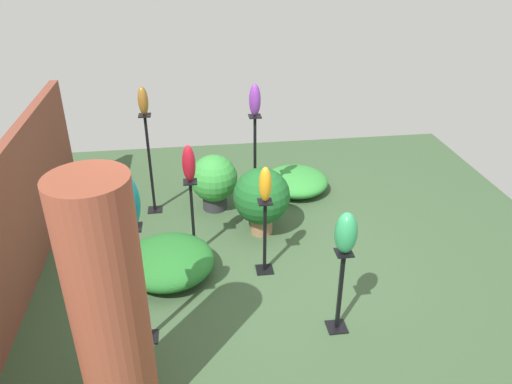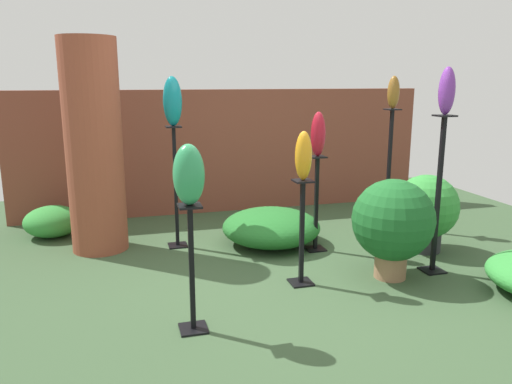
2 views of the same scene
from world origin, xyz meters
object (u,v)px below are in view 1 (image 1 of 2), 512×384
potted_plant_front_left (214,180)px  potted_plant_walkway_edge (262,197)px  pedestal_violet (255,171)px  art_vase_violet (255,100)px  art_vase_ruby (189,164)px  art_vase_teal (129,202)px  pedestal_bronze (151,168)px  art_vase_bronze (143,101)px  pedestal_teal (141,291)px  art_vase_amber (265,185)px  pedestal_jade (340,295)px  art_vase_jade (346,233)px  pedestal_ruby (193,222)px  brick_pillar (109,309)px  pedestal_amber (265,240)px

potted_plant_front_left → potted_plant_walkway_edge: potted_plant_walkway_edge is taller
pedestal_violet → art_vase_violet: 1.00m
art_vase_ruby → art_vase_teal: 1.53m
pedestal_bronze → art_vase_bronze: 0.96m
pedestal_teal → art_vase_amber: size_ratio=3.13×
pedestal_jade → art_vase_bronze: (2.66, 1.93, 1.21)m
art_vase_violet → potted_plant_walkway_edge: art_vase_violet is taller
art_vase_amber → art_vase_jade: same height
pedestal_violet → potted_plant_walkway_edge: (-0.46, -0.02, -0.15)m
pedestal_ruby → art_vase_amber: 1.16m
pedestal_ruby → art_vase_jade: 2.17m
brick_pillar → potted_plant_front_left: brick_pillar is taller
pedestal_teal → art_vase_ruby: 1.62m
art_vase_teal → pedestal_amber: bearing=-54.5°
pedestal_ruby → pedestal_amber: bearing=-119.9°
pedestal_jade → art_vase_teal: bearing=86.6°
art_vase_amber → pedestal_bronze: bearing=39.9°
art_vase_ruby → art_vase_amber: bearing=-119.9°
art_vase_jade → art_vase_bronze: 3.33m
art_vase_ruby → art_vase_teal: bearing=160.1°
art_vase_violet → brick_pillar: bearing=153.6°
pedestal_amber → pedestal_jade: pedestal_amber is taller
pedestal_ruby → art_vase_violet: size_ratio=2.42×
brick_pillar → potted_plant_front_left: size_ratio=2.70×
art_vase_jade → potted_plant_front_left: (2.62, 1.07, -0.70)m
art_vase_jade → pedestal_teal: bearing=86.6°
pedestal_violet → art_vase_bronze: size_ratio=3.90×
pedestal_amber → potted_plant_walkway_edge: (0.84, -0.09, 0.10)m
pedestal_amber → pedestal_jade: 1.20m
art_vase_jade → art_vase_teal: bearing=86.6°
pedestal_amber → art_vase_violet: art_vase_violet is taller
potted_plant_front_left → art_vase_jade: bearing=-157.8°
pedestal_violet → art_vase_bronze: bearing=77.5°
art_vase_jade → potted_plant_walkway_edge: 2.05m
pedestal_amber → art_vase_bronze: size_ratio=2.49×
art_vase_violet → pedestal_violet: bearing=0.0°
pedestal_teal → potted_plant_front_left: pedestal_teal is taller
art_vase_jade → art_vase_bronze: (2.66, 1.93, 0.48)m
pedestal_violet → pedestal_amber: (-1.30, 0.06, -0.26)m
brick_pillar → art_vase_violet: bearing=-26.4°
art_vase_amber → art_vase_violet: bearing=-2.7°
pedestal_jade → art_vase_jade: 0.72m
brick_pillar → pedestal_bronze: brick_pillar is taller
art_vase_violet → pedestal_amber: bearing=177.3°
pedestal_jade → art_vase_amber: size_ratio=2.24×
pedestal_bronze → art_vase_bronze: (0.00, 0.00, 0.96)m
art_vase_bronze → potted_plant_front_left: art_vase_bronze is taller
pedestal_jade → brick_pillar: bearing=108.8°
pedestal_ruby → art_vase_bronze: art_vase_bronze is taller
brick_pillar → pedestal_violet: (3.04, -1.51, -0.42)m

